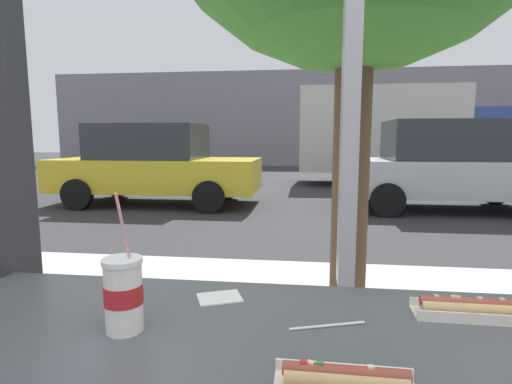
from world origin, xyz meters
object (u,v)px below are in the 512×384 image
soda_cup_right (124,293)px  parked_car_yellow (155,164)px  parked_car_silver (446,166)px  hotdog_tray_far (465,308)px  box_truck (401,133)px  hotdog_tray_near (345,380)px

soda_cup_right → parked_car_yellow: 8.08m
parked_car_yellow → parked_car_silver: 6.13m
hotdog_tray_far → parked_car_yellow: parked_car_yellow is taller
soda_cup_right → box_truck: size_ratio=0.05×
soda_cup_right → hotdog_tray_near: (0.49, -0.17, -0.07)m
parked_car_yellow → hotdog_tray_far: bearing=-63.4°
hotdog_tray_near → parked_car_silver: (2.77, 7.72, -0.12)m
hotdog_tray_near → hotdog_tray_far: bearing=46.0°
soda_cup_right → hotdog_tray_far: bearing=11.8°
hotdog_tray_near → parked_car_yellow: 8.43m
soda_cup_right → box_truck: 12.64m
parked_car_silver → parked_car_yellow: bearing=180.0°
parked_car_silver → soda_cup_right: bearing=-113.4°
hotdog_tray_far → hotdog_tray_near: bearing=-134.0°
hotdog_tray_near → hotdog_tray_far: 0.48m
hotdog_tray_near → parked_car_silver: 8.21m
hotdog_tray_near → box_truck: size_ratio=0.04×
hotdog_tray_near → box_truck: bearing=76.8°
soda_cup_right → hotdog_tray_near: bearing=-19.2°
hotdog_tray_near → box_truck: (2.90, 12.33, 0.60)m
soda_cup_right → parked_car_silver: parked_car_silver is taller
parked_car_yellow → parked_car_silver: bearing=-0.0°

